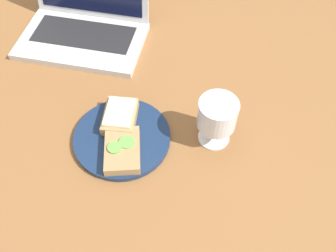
{
  "coord_description": "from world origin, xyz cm",
  "views": [
    {
      "loc": [
        14.39,
        -46.84,
        76.21
      ],
      "look_at": [
        4.08,
        1.9,
        8.0
      ],
      "focal_mm": 40.0,
      "sensor_mm": 36.0,
      "label": 1
    }
  ],
  "objects_px": {
    "sandwich_with_cheese": "(120,116)",
    "wine_glass": "(217,116)",
    "plate": "(122,138)",
    "laptop": "(84,21)",
    "sandwich_with_cucumber": "(122,150)"
  },
  "relations": [
    {
      "from": "sandwich_with_cheese",
      "to": "wine_glass",
      "type": "xyz_separation_m",
      "value": [
        0.23,
        0.0,
        0.05
      ]
    },
    {
      "from": "plate",
      "to": "laptop",
      "type": "height_order",
      "value": "laptop"
    },
    {
      "from": "plate",
      "to": "sandwich_with_cucumber",
      "type": "xyz_separation_m",
      "value": [
        0.02,
        -0.04,
        0.02
      ]
    },
    {
      "from": "laptop",
      "to": "plate",
      "type": "bearing_deg",
      "value": -58.72
    },
    {
      "from": "sandwich_with_cheese",
      "to": "wine_glass",
      "type": "bearing_deg",
      "value": 1.03
    },
    {
      "from": "plate",
      "to": "sandwich_with_cheese",
      "type": "bearing_deg",
      "value": 109.14
    },
    {
      "from": "plate",
      "to": "wine_glass",
      "type": "bearing_deg",
      "value": 13.18
    },
    {
      "from": "wine_glass",
      "to": "plate",
      "type": "bearing_deg",
      "value": -166.82
    },
    {
      "from": "plate",
      "to": "sandwich_with_cheese",
      "type": "distance_m",
      "value": 0.05
    },
    {
      "from": "sandwich_with_cheese",
      "to": "laptop",
      "type": "distance_m",
      "value": 0.35
    },
    {
      "from": "sandwich_with_cucumber",
      "to": "sandwich_with_cheese",
      "type": "bearing_deg",
      "value": 109.08
    },
    {
      "from": "plate",
      "to": "sandwich_with_cheese",
      "type": "relative_size",
      "value": 2.06
    },
    {
      "from": "plate",
      "to": "sandwich_with_cheese",
      "type": "height_order",
      "value": "sandwich_with_cheese"
    },
    {
      "from": "plate",
      "to": "laptop",
      "type": "distance_m",
      "value": 0.4
    },
    {
      "from": "wine_glass",
      "to": "laptop",
      "type": "distance_m",
      "value": 0.51
    }
  ]
}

